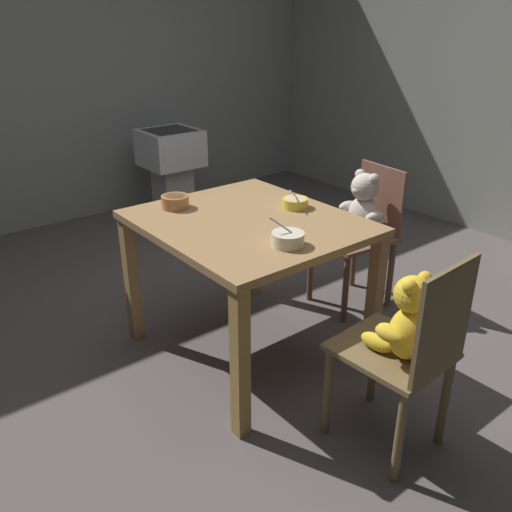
{
  "coord_description": "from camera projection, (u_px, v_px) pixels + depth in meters",
  "views": [
    {
      "loc": [
        1.93,
        -1.49,
        1.66
      ],
      "look_at": [
        0.0,
        0.05,
        0.53
      ],
      "focal_mm": 38.0,
      "sensor_mm": 36.0,
      "label": 1
    }
  ],
  "objects": [
    {
      "name": "porridge_bowl_yellow_far_center",
      "position": [
        295.0,
        203.0,
        2.74
      ],
      "size": [
        0.13,
        0.14,
        0.11
      ],
      "color": "yellow",
      "rests_on": "dining_table"
    },
    {
      "name": "porridge_bowl_cream_near_right",
      "position": [
        288.0,
        239.0,
        2.3
      ],
      "size": [
        0.14,
        0.14,
        0.13
      ],
      "color": "beige",
      "rests_on": "dining_table"
    },
    {
      "name": "porridge_bowl_terracotta_near_left",
      "position": [
        175.0,
        201.0,
        2.74
      ],
      "size": [
        0.14,
        0.14,
        0.06
      ],
      "color": "#B17645",
      "rests_on": "dining_table"
    },
    {
      "name": "ground_plane",
      "position": [
        249.0,
        352.0,
        2.91
      ],
      "size": [
        5.2,
        5.2,
        0.04
      ],
      "color": "#554D4C"
    },
    {
      "name": "teddy_chair_far_center",
      "position": [
        361.0,
        218.0,
        3.17
      ],
      "size": [
        0.42,
        0.45,
        0.84
      ],
      "rotation": [
        0.0,
        0.0,
        -1.67
      ],
      "color": "brown",
      "rests_on": "ground_plane"
    },
    {
      "name": "dining_table",
      "position": [
        248.0,
        240.0,
        2.64
      ],
      "size": [
        1.04,
        0.91,
        0.74
      ],
      "color": "olive",
      "rests_on": "ground_plane"
    },
    {
      "name": "sink_basin",
      "position": [
        171.0,
        161.0,
        4.59
      ],
      "size": [
        0.44,
        0.46,
        0.75
      ],
      "color": "#B7B2A8",
      "rests_on": "ground_plane"
    },
    {
      "name": "wall_left",
      "position": [
        43.0,
        45.0,
        4.14
      ],
      "size": [
        0.08,
        5.2,
        2.83
      ],
      "primitive_type": "cube",
      "color": "gray",
      "rests_on": "ground_plane"
    },
    {
      "name": "teddy_chair_near_right",
      "position": [
        406.0,
        335.0,
        2.05
      ],
      "size": [
        0.43,
        0.4,
        0.87
      ],
      "rotation": [
        0.0,
        0.0,
        3.2
      ],
      "color": "brown",
      "rests_on": "ground_plane"
    }
  ]
}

